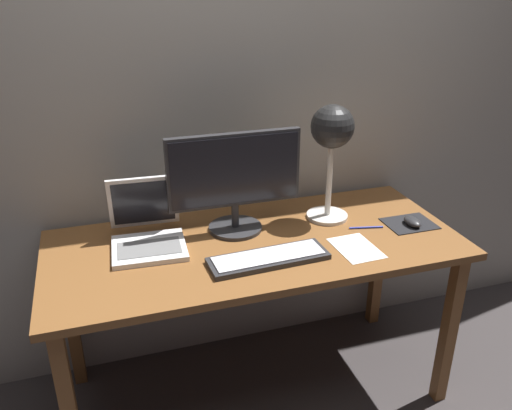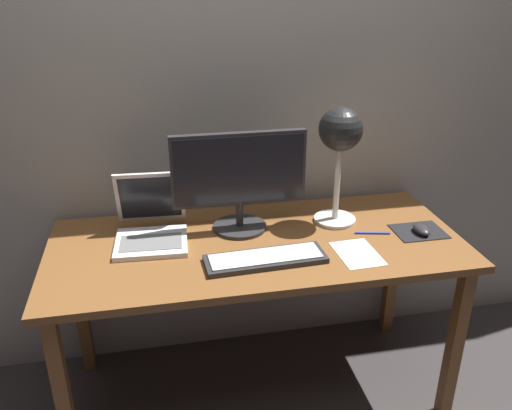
# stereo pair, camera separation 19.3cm
# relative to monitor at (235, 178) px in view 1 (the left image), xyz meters

# --- Properties ---
(ground_plane) EXTENTS (4.80, 4.80, 0.00)m
(ground_plane) POSITION_rel_monitor_xyz_m (0.05, -0.12, -0.97)
(ground_plane) COLOR #383333
(ground_plane) RESTS_ON ground
(back_wall) EXTENTS (4.80, 0.06, 2.60)m
(back_wall) POSITION_rel_monitor_xyz_m (0.05, 0.28, 0.33)
(back_wall) COLOR #9E998E
(back_wall) RESTS_ON ground
(desk) EXTENTS (1.60, 0.70, 0.74)m
(desk) POSITION_rel_monitor_xyz_m (0.05, -0.12, -0.31)
(desk) COLOR brown
(desk) RESTS_ON ground
(monitor) EXTENTS (0.53, 0.22, 0.41)m
(monitor) POSITION_rel_monitor_xyz_m (0.00, 0.00, 0.00)
(monitor) COLOR #28282B
(monitor) RESTS_ON desk
(keyboard_main) EXTENTS (0.45, 0.16, 0.03)m
(keyboard_main) POSITION_rel_monitor_xyz_m (0.04, -0.28, -0.21)
(keyboard_main) COLOR #28282B
(keyboard_main) RESTS_ON desk
(laptop) EXTENTS (0.29, 0.33, 0.25)m
(laptop) POSITION_rel_monitor_xyz_m (-0.35, 0.00, -0.16)
(laptop) COLOR silver
(laptop) RESTS_ON desk
(desk_lamp) EXTENTS (0.18, 0.18, 0.49)m
(desk_lamp) POSITION_rel_monitor_xyz_m (0.40, -0.01, 0.14)
(desk_lamp) COLOR beige
(desk_lamp) RESTS_ON desk
(mousepad) EXTENTS (0.20, 0.16, 0.00)m
(mousepad) POSITION_rel_monitor_xyz_m (0.70, -0.17, -0.22)
(mousepad) COLOR black
(mousepad) RESTS_ON desk
(mouse) EXTENTS (0.06, 0.10, 0.03)m
(mouse) POSITION_rel_monitor_xyz_m (0.70, -0.19, -0.21)
(mouse) COLOR #28282B
(mouse) RESTS_ON mousepad
(paper_sheet_by_keyboard) EXTENTS (0.16, 0.22, 0.00)m
(paper_sheet_by_keyboard) POSITION_rel_monitor_xyz_m (0.39, -0.29, -0.23)
(paper_sheet_by_keyboard) COLOR white
(paper_sheet_by_keyboard) RESTS_ON desk
(pen) EXTENTS (0.14, 0.04, 0.01)m
(pen) POSITION_rel_monitor_xyz_m (0.51, -0.15, -0.22)
(pen) COLOR #2633A5
(pen) RESTS_ON desk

